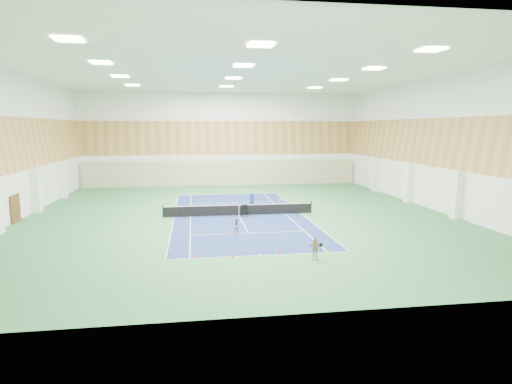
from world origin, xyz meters
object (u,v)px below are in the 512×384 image
at_px(coach, 252,201).
at_px(child_apron, 315,248).
at_px(tennis_net, 239,209).
at_px(child_court, 237,226).
at_px(ball_cart, 245,211).

xyz_separation_m(coach, child_apron, (1.52, -15.39, -0.13)).
xyz_separation_m(tennis_net, child_court, (-0.81, -6.34, 0.01)).
bearing_deg(coach, child_apron, 90.79).
xyz_separation_m(child_apron, ball_cart, (-2.55, 12.45, -0.15)).
distance_m(tennis_net, coach, 2.76).
bearing_deg(child_apron, child_court, 126.29).
height_order(tennis_net, coach, coach).
xyz_separation_m(child_court, ball_cart, (1.23, 5.74, -0.05)).
height_order(child_court, child_apron, child_apron).
distance_m(tennis_net, child_court, 6.39).
distance_m(tennis_net, child_apron, 13.39).
height_order(coach, child_court, coach).
bearing_deg(child_court, ball_cart, 75.07).
height_order(child_apron, ball_cart, child_apron).
bearing_deg(ball_cart, child_apron, -74.14).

